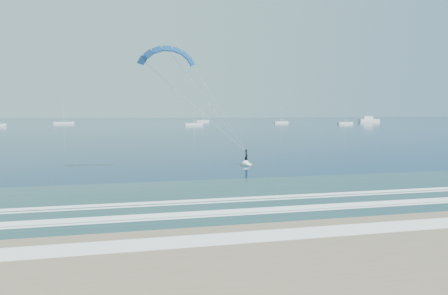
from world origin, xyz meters
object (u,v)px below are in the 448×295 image
Objects in this scene: motor_yacht at (368,120)px; sailboat_5 at (281,122)px; sailboat_6 at (345,123)px; kitesurfer_rig at (210,105)px; sailboat_3 at (194,124)px; sailboat_2 at (64,123)px; sailboat_4 at (203,121)px.

sailboat_5 is at bearing -170.75° from motor_yacht.
motor_yacht is 67.87m from sailboat_5.
motor_yacht is at bearing 9.25° from sailboat_5.
sailboat_6 is (29.19, -24.95, -0.00)m from sailboat_5.
sailboat_3 is at bearing 82.31° from kitesurfer_rig.
sailboat_2 reaches higher than sailboat_4.
sailboat_4 is 0.98× the size of sailboat_5.
motor_yacht is 195.56m from sailboat_2.
sailboat_2 reaches higher than sailboat_6.
sailboat_6 is at bearing -42.95° from sailboat_4.
sailboat_6 is at bearing 55.68° from kitesurfer_rig.
motor_yacht is 130.57m from sailboat_3.
sailboat_2 is 1.22× the size of sailboat_6.
sailboat_5 is (128.51, -15.94, -0.02)m from sailboat_2.
sailboat_3 is 1.06× the size of sailboat_5.
sailboat_2 is at bearing 172.93° from sailboat_5.
kitesurfer_rig reaches higher than sailboat_5.
kitesurfer_rig is 244.06m from motor_yacht.
sailboat_2 is 1.23× the size of sailboat_5.
kitesurfer_rig reaches higher than sailboat_6.
kitesurfer_rig is 1.30× the size of sailboat_3.
kitesurfer_rig is at bearing -124.32° from sailboat_6.
sailboat_2 is (-195.49, 5.03, -0.87)m from motor_yacht.
sailboat_5 is (41.99, -41.30, 0.00)m from sailboat_4.
sailboat_5 is at bearing 139.48° from sailboat_6.
sailboat_4 is (-108.97, 30.39, -0.89)m from motor_yacht.
sailboat_2 reaches higher than sailboat_3.
sailboat_3 is 1.05× the size of sailboat_6.
kitesurfer_rig is 1.41× the size of sailboat_4.
kitesurfer_rig is 159.57m from sailboat_3.
sailboat_4 is at bearing 135.47° from sailboat_5.
sailboat_2 reaches higher than motor_yacht.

